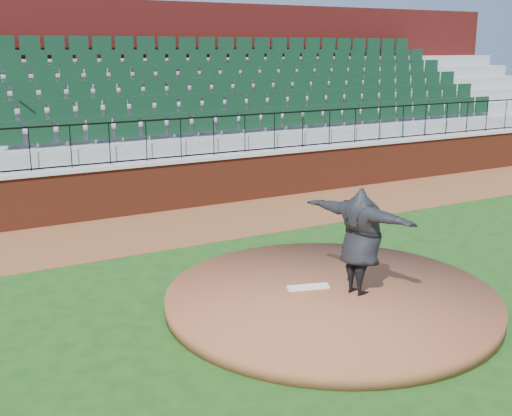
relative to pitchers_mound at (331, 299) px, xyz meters
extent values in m
plane|color=#194212|center=(-0.40, 0.25, -0.12)|extent=(90.00, 90.00, 0.00)
cube|color=brown|center=(-0.40, 5.65, -0.12)|extent=(34.00, 3.20, 0.01)
cube|color=maroon|center=(-0.40, 7.25, 0.47)|extent=(34.00, 0.35, 1.20)
cube|color=#B7B7B7|center=(-0.40, 7.25, 1.12)|extent=(34.00, 0.45, 0.10)
cube|color=maroon|center=(-0.40, 12.77, 2.62)|extent=(34.00, 0.50, 5.50)
cylinder|color=brown|center=(0.00, 0.00, 0.00)|extent=(5.30, 5.30, 0.25)
cube|color=white|center=(-0.24, 0.31, 0.15)|extent=(0.70, 0.36, 0.05)
imported|color=black|center=(0.36, -0.25, 0.98)|extent=(1.03, 2.18, 1.71)
camera|label=1|loc=(-5.81, -7.84, 3.93)|focal=45.28mm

